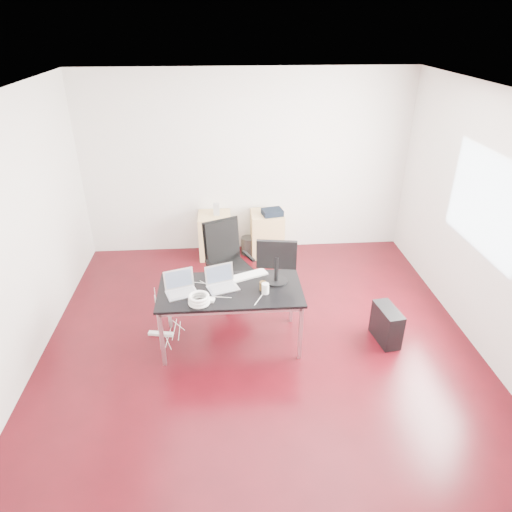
{
  "coord_description": "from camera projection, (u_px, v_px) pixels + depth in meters",
  "views": [
    {
      "loc": [
        -0.36,
        -4.3,
        3.44
      ],
      "look_at": [
        0.0,
        0.55,
        0.85
      ],
      "focal_mm": 32.0,
      "sensor_mm": 36.0,
      "label": 1
    }
  ],
  "objects": [
    {
      "name": "laptop_left",
      "position": [
        181.0,
        288.0,
        4.99
      ],
      "size": [
        0.39,
        0.35,
        0.23
      ],
      "rotation": [
        0.0,
        0.0,
        0.32
      ],
      "color": "silver",
      "rests_on": "desk"
    },
    {
      "name": "wastebasket",
      "position": [
        249.0,
        245.0,
        7.34
      ],
      "size": [
        0.25,
        0.25,
        0.28
      ],
      "primitive_type": "cylinder",
      "rotation": [
        0.0,
        0.0,
        0.02
      ],
      "color": "black",
      "rests_on": "ground"
    },
    {
      "name": "keyboard",
      "position": [
        249.0,
        275.0,
        5.31
      ],
      "size": [
        0.46,
        0.3,
        0.02
      ],
      "primitive_type": "cube",
      "rotation": [
        0.0,
        0.0,
        0.4
      ],
      "color": "white",
      "rests_on": "desk"
    },
    {
      "name": "desk",
      "position": [
        230.0,
        293.0,
        5.09
      ],
      "size": [
        1.6,
        0.8,
        0.73
      ],
      "color": "black",
      "rests_on": "ground"
    },
    {
      "name": "filing_cabinet_left",
      "position": [
        215.0,
        235.0,
        7.19
      ],
      "size": [
        0.5,
        0.5,
        0.7
      ],
      "primitive_type": "cube",
      "color": "tan",
      "rests_on": "ground"
    },
    {
      "name": "cable_coil",
      "position": [
        199.0,
        299.0,
        4.79
      ],
      "size": [
        0.24,
        0.24,
        0.11
      ],
      "rotation": [
        0.0,
        0.0,
        -0.14
      ],
      "color": "white",
      "rests_on": "desk"
    },
    {
      "name": "navy_garment",
      "position": [
        272.0,
        212.0,
        6.99
      ],
      "size": [
        0.34,
        0.3,
        0.09
      ],
      "primitive_type": "cube",
      "rotation": [
        0.0,
        0.0,
        0.21
      ],
      "color": "black",
      "rests_on": "filing_cabinet_right"
    },
    {
      "name": "power_strip",
      "position": [
        161.0,
        334.0,
        5.51
      ],
      "size": [
        0.31,
        0.11,
        0.04
      ],
      "primitive_type": "cube",
      "rotation": [
        0.0,
        0.0,
        -0.19
      ],
      "color": "white",
      "rests_on": "ground"
    },
    {
      "name": "filing_cabinet_right",
      "position": [
        267.0,
        234.0,
        7.24
      ],
      "size": [
        0.5,
        0.5,
        0.7
      ],
      "primitive_type": "cube",
      "color": "tan",
      "rests_on": "ground"
    },
    {
      "name": "room_shell",
      "position": [
        263.0,
        234.0,
        4.77
      ],
      "size": [
        5.0,
        5.0,
        5.0
      ],
      "color": "#35060B",
      "rests_on": "ground"
    },
    {
      "name": "office_chair",
      "position": [
        227.0,
        259.0,
        5.95
      ],
      "size": [
        0.63,
        0.65,
        1.08
      ],
      "rotation": [
        0.0,
        0.0,
        0.43
      ],
      "color": "black",
      "rests_on": "ground"
    },
    {
      "name": "monitor",
      "position": [
        277.0,
        259.0,
        5.09
      ],
      "size": [
        0.45,
        0.26,
        0.51
      ],
      "rotation": [
        0.0,
        0.0,
        -0.16
      ],
      "color": "black",
      "rests_on": "desk"
    },
    {
      "name": "pc_tower",
      "position": [
        386.0,
        325.0,
        5.33
      ],
      "size": [
        0.27,
        0.48,
        0.44
      ],
      "primitive_type": "cube",
      "rotation": [
        0.0,
        0.0,
        0.15
      ],
      "color": "black",
      "rests_on": "ground"
    },
    {
      "name": "laptop_right",
      "position": [
        221.0,
        282.0,
        5.09
      ],
      "size": [
        0.39,
        0.35,
        0.23
      ],
      "rotation": [
        0.0,
        0.0,
        0.33
      ],
      "color": "silver",
      "rests_on": "desk"
    },
    {
      "name": "cup_white",
      "position": [
        265.0,
        288.0,
        4.97
      ],
      "size": [
        0.09,
        0.09,
        0.12
      ],
      "primitive_type": "cylinder",
      "rotation": [
        0.0,
        0.0,
        0.09
      ],
      "color": "white",
      "rests_on": "desk"
    },
    {
      "name": "cup_brown",
      "position": [
        263.0,
        286.0,
        5.03
      ],
      "size": [
        0.09,
        0.09,
        0.1
      ],
      "primitive_type": "cylinder",
      "rotation": [
        0.0,
        0.0,
        -0.2
      ],
      "color": "#513A1B",
      "rests_on": "desk"
    },
    {
      "name": "power_adapter",
      "position": [
        211.0,
        300.0,
        4.85
      ],
      "size": [
        0.08,
        0.08,
        0.03
      ],
      "primitive_type": "cube",
      "rotation": [
        0.0,
        0.0,
        -0.23
      ],
      "color": "white",
      "rests_on": "desk"
    },
    {
      "name": "speaker",
      "position": [
        216.0,
        209.0,
        6.98
      ],
      "size": [
        0.09,
        0.08,
        0.18
      ],
      "primitive_type": "cube",
      "rotation": [
        0.0,
        0.0,
        -0.06
      ],
      "color": "#9E9E9E",
      "rests_on": "filing_cabinet_left"
    }
  ]
}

